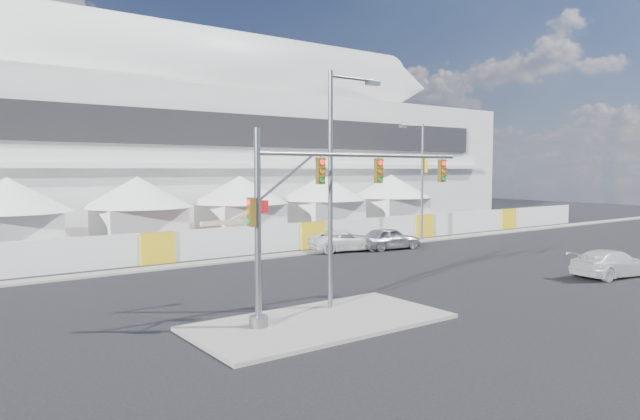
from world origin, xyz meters
TOP-DOWN VIEW (x-y plane):
  - ground at (0.00, 0.00)m, footprint 160.00×160.00m
  - median_island at (-6.00, -3.00)m, footprint 10.00×5.00m
  - far_curb at (20.00, 12.50)m, footprint 80.00×1.20m
  - stadium at (8.71, 41.50)m, footprint 80.00×24.80m
  - tent_row at (0.50, 24.00)m, footprint 53.40×8.40m
  - hoarding_fence at (6.00, 14.50)m, footprint 70.00×0.25m
  - scaffold_tower at (46.00, 36.00)m, footprint 4.40×4.40m
  - sedan_silver at (10.25, 10.55)m, footprint 2.57×5.06m
  - pickup_curb at (7.20, 11.80)m, footprint 3.64×5.96m
  - pickup_near at (12.69, -4.70)m, footprint 2.88×5.47m
  - lot_car_b at (21.63, 18.46)m, footprint 2.66×4.30m
  - lot_car_c at (-10.12, 20.11)m, footprint 3.50×5.07m
  - traffic_mast at (-6.05, -2.39)m, footprint 10.86×0.71m
  - streetlight_median at (-4.21, -1.60)m, footprint 2.72×0.27m
  - streetlight_curb at (15.48, 12.50)m, footprint 2.86×0.64m
  - boom_lift at (0.08, 18.36)m, footprint 6.95×1.87m

SIDE VIEW (x-z plane):
  - ground at x=0.00m, z-range 0.00..0.00m
  - far_curb at x=20.00m, z-range 0.00..0.12m
  - median_island at x=-6.00m, z-range 0.00..0.15m
  - lot_car_c at x=-10.12m, z-range 0.00..1.36m
  - lot_car_b at x=21.63m, z-range 0.00..1.37m
  - pickup_near at x=12.69m, z-range 0.00..1.51m
  - pickup_curb at x=7.20m, z-range 0.00..1.54m
  - sedan_silver at x=10.25m, z-range 0.00..1.65m
  - boom_lift at x=0.08m, z-range -0.81..2.69m
  - hoarding_fence at x=6.00m, z-range 0.00..2.00m
  - tent_row at x=0.50m, z-range 0.45..5.85m
  - traffic_mast at x=-6.05m, z-range 0.62..7.90m
  - streetlight_curb at x=15.48m, z-range 0.77..10.44m
  - streetlight_median at x=-4.21m, z-range 0.88..10.70m
  - scaffold_tower at x=46.00m, z-range 0.00..12.00m
  - stadium at x=8.71m, z-range -1.54..20.44m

